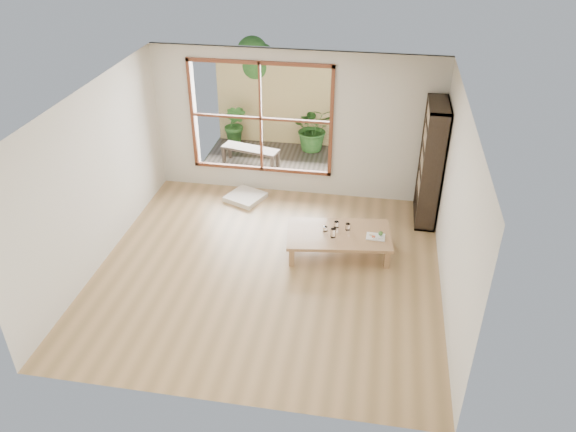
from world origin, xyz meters
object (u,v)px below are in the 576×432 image
Objects in this scene: bookshelf at (431,164)px; garden_bench at (250,151)px; low_table at (339,236)px; food_tray at (377,236)px.

garden_bench is at bearing 156.64° from bookshelf.
low_table is at bearing -40.15° from garden_bench.
garden_bench is (-2.58, 2.73, -0.03)m from food_tray.
garden_bench is at bearing 134.85° from food_tray.
bookshelf reaches higher than food_tray.
low_table is 3.39m from garden_bench.
garden_bench is (-3.35, 1.45, -0.69)m from bookshelf.
low_table is 1.99m from bookshelf.
low_table is 0.82× the size of bookshelf.
food_tray reaches higher than garden_bench.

